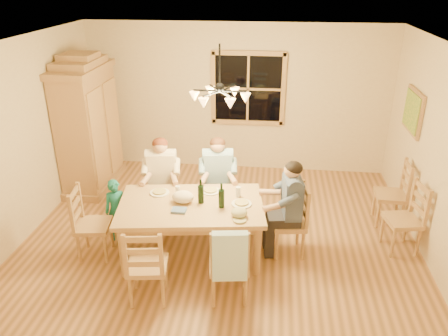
# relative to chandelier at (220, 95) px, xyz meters

# --- Properties ---
(floor) EXTENTS (5.50, 5.50, 0.00)m
(floor) POSITION_rel_chandelier_xyz_m (0.00, 0.00, -2.08)
(floor) COLOR brown
(floor) RESTS_ON ground
(ceiling) EXTENTS (5.50, 5.00, 0.02)m
(ceiling) POSITION_rel_chandelier_xyz_m (0.00, 0.00, 0.62)
(ceiling) COLOR white
(ceiling) RESTS_ON wall_back
(wall_back) EXTENTS (5.50, 0.02, 2.70)m
(wall_back) POSITION_rel_chandelier_xyz_m (0.00, 2.50, -0.73)
(wall_back) COLOR beige
(wall_back) RESTS_ON floor
(wall_left) EXTENTS (0.02, 5.00, 2.70)m
(wall_left) POSITION_rel_chandelier_xyz_m (-2.75, 0.00, -0.73)
(wall_left) COLOR beige
(wall_left) RESTS_ON floor
(wall_right) EXTENTS (0.02, 5.00, 2.70)m
(wall_right) POSITION_rel_chandelier_xyz_m (2.75, 0.00, -0.73)
(wall_right) COLOR beige
(wall_right) RESTS_ON floor
(window) EXTENTS (1.30, 0.06, 1.30)m
(window) POSITION_rel_chandelier_xyz_m (0.20, 2.47, -0.53)
(window) COLOR black
(window) RESTS_ON wall_back
(painting) EXTENTS (0.06, 0.78, 0.64)m
(painting) POSITION_rel_chandelier_xyz_m (2.71, 1.20, -0.48)
(painting) COLOR olive
(painting) RESTS_ON wall_right
(chandelier) EXTENTS (0.77, 0.68, 0.71)m
(chandelier) POSITION_rel_chandelier_xyz_m (0.00, 0.00, 0.00)
(chandelier) COLOR black
(chandelier) RESTS_ON ceiling
(armoire) EXTENTS (0.66, 1.40, 2.30)m
(armoire) POSITION_rel_chandelier_xyz_m (-2.42, 1.43, -1.02)
(armoire) COLOR olive
(armoire) RESTS_ON floor
(dining_table) EXTENTS (1.98, 1.38, 0.76)m
(dining_table) POSITION_rel_chandelier_xyz_m (-0.32, -0.44, -1.42)
(dining_table) COLOR tan
(dining_table) RESTS_ON floor
(chair_far_left) EXTENTS (0.49, 0.48, 0.99)m
(chair_far_left) POSITION_rel_chandelier_xyz_m (-0.90, 0.36, -1.77)
(chair_far_left) COLOR tan
(chair_far_left) RESTS_ON floor
(chair_far_right) EXTENTS (0.49, 0.48, 0.99)m
(chair_far_right) POSITION_rel_chandelier_xyz_m (-0.09, 0.47, -1.77)
(chair_far_right) COLOR tan
(chair_far_right) RESTS_ON floor
(chair_near_left) EXTENTS (0.49, 0.48, 0.99)m
(chair_near_left) POSITION_rel_chandelier_xyz_m (-0.66, -1.37, -1.77)
(chair_near_left) COLOR tan
(chair_near_left) RESTS_ON floor
(chair_near_right) EXTENTS (0.49, 0.48, 0.99)m
(chair_near_right) POSITION_rel_chandelier_xyz_m (0.25, -1.24, -1.77)
(chair_near_right) COLOR tan
(chair_near_right) RESTS_ON floor
(chair_end_left) EXTENTS (0.48, 0.49, 0.99)m
(chair_end_left) POSITION_rel_chandelier_xyz_m (-1.59, -0.62, -1.77)
(chair_end_left) COLOR tan
(chair_end_left) RESTS_ON floor
(chair_end_right) EXTENTS (0.48, 0.49, 0.99)m
(chair_end_right) POSITION_rel_chandelier_xyz_m (0.94, -0.26, -1.77)
(chair_end_right) COLOR tan
(chair_end_right) RESTS_ON floor
(adult_woman) EXTENTS (0.44, 0.47, 0.87)m
(adult_woman) POSITION_rel_chandelier_xyz_m (-0.90, 0.36, -1.24)
(adult_woman) COLOR beige
(adult_woman) RESTS_ON floor
(adult_plaid_man) EXTENTS (0.44, 0.47, 0.87)m
(adult_plaid_man) POSITION_rel_chandelier_xyz_m (-0.09, 0.47, -1.24)
(adult_plaid_man) COLOR teal
(adult_plaid_man) RESTS_ON floor
(adult_slate_man) EXTENTS (0.47, 0.44, 0.87)m
(adult_slate_man) POSITION_rel_chandelier_xyz_m (0.94, -0.26, -1.24)
(adult_slate_man) COLOR #444F6D
(adult_slate_man) RESTS_ON floor
(towel) EXTENTS (0.39, 0.15, 0.58)m
(towel) POSITION_rel_chandelier_xyz_m (0.28, -1.43, -1.38)
(towel) COLOR #B9DEFA
(towel) RESTS_ON chair_near_right
(wine_bottle_a) EXTENTS (0.08, 0.08, 0.33)m
(wine_bottle_a) POSITION_rel_chandelier_xyz_m (-0.20, -0.39, -1.15)
(wine_bottle_a) COLOR black
(wine_bottle_a) RESTS_ON dining_table
(wine_bottle_b) EXTENTS (0.08, 0.08, 0.33)m
(wine_bottle_b) POSITION_rel_chandelier_xyz_m (0.08, -0.48, -1.15)
(wine_bottle_b) COLOR black
(wine_bottle_b) RESTS_ON dining_table
(plate_woman) EXTENTS (0.26, 0.26, 0.02)m
(plate_woman) POSITION_rel_chandelier_xyz_m (-0.79, -0.21, -1.31)
(plate_woman) COLOR white
(plate_woman) RESTS_ON dining_table
(plate_plaid) EXTENTS (0.26, 0.26, 0.02)m
(plate_plaid) POSITION_rel_chandelier_xyz_m (-0.12, -0.08, -1.31)
(plate_plaid) COLOR white
(plate_plaid) RESTS_ON dining_table
(plate_slate) EXTENTS (0.26, 0.26, 0.02)m
(plate_slate) POSITION_rel_chandelier_xyz_m (0.32, -0.38, -1.31)
(plate_slate) COLOR white
(plate_slate) RESTS_ON dining_table
(wine_glass_a) EXTENTS (0.06, 0.06, 0.14)m
(wine_glass_a) POSITION_rel_chandelier_xyz_m (-0.53, -0.25, -1.25)
(wine_glass_a) COLOR silver
(wine_glass_a) RESTS_ON dining_table
(wine_glass_b) EXTENTS (0.06, 0.06, 0.14)m
(wine_glass_b) POSITION_rel_chandelier_xyz_m (0.26, -0.17, -1.25)
(wine_glass_b) COLOR silver
(wine_glass_b) RESTS_ON dining_table
(cap) EXTENTS (0.20, 0.20, 0.11)m
(cap) POSITION_rel_chandelier_xyz_m (0.32, -0.68, -1.26)
(cap) COLOR tan
(cap) RESTS_ON dining_table
(napkin) EXTENTS (0.20, 0.16, 0.03)m
(napkin) POSITION_rel_chandelier_xyz_m (-0.43, -0.65, -1.30)
(napkin) COLOR slate
(napkin) RESTS_ON dining_table
(cloth_bundle) EXTENTS (0.28, 0.22, 0.15)m
(cloth_bundle) POSITION_rel_chandelier_xyz_m (-0.43, -0.41, -1.24)
(cloth_bundle) COLOR beige
(cloth_bundle) RESTS_ON dining_table
(child) EXTENTS (0.39, 0.34, 0.91)m
(child) POSITION_rel_chandelier_xyz_m (-1.42, -0.20, -1.62)
(child) COLOR #197170
(child) RESTS_ON floor
(chair_spare_front) EXTENTS (0.50, 0.51, 0.99)m
(chair_spare_front) POSITION_rel_chandelier_xyz_m (2.45, -0.02, -1.77)
(chair_spare_front) COLOR tan
(chair_spare_front) RESTS_ON floor
(chair_spare_back) EXTENTS (0.43, 0.45, 0.99)m
(chair_spare_back) POSITION_rel_chandelier_xyz_m (2.45, 0.70, -1.77)
(chair_spare_back) COLOR tan
(chair_spare_back) RESTS_ON floor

